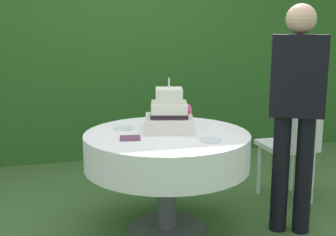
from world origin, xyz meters
The scene contains 9 objects.
ground_plane centered at (0.00, 0.00, 0.00)m, with size 20.00×20.00×0.00m, color #3D602D.
foliage_hedge centered at (0.00, 2.15, 1.41)m, with size 6.91×0.62×2.82m, color #28561E.
cake_table centered at (0.00, 0.00, 0.59)m, with size 1.16×1.16×0.72m.
wedding_cake centered at (0.04, 0.08, 0.84)m, with size 0.41×0.41×0.38m.
serving_plate_near centered at (-0.27, 0.20, 0.73)m, with size 0.15×0.15×0.01m, color white.
serving_plate_far centered at (0.22, -0.28, 0.73)m, with size 0.15×0.15×0.01m, color white.
napkin_stack centered at (-0.28, -0.08, 0.72)m, with size 0.13×0.13×0.01m, color #603856.
garden_chair centered at (1.12, 0.23, 0.54)m, with size 0.41×0.41×0.89m.
standing_person centered at (0.85, -0.24, 0.93)m, with size 0.41×0.34×1.60m.
Camera 1 is at (-0.77, -2.95, 1.47)m, focal length 48.20 mm.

